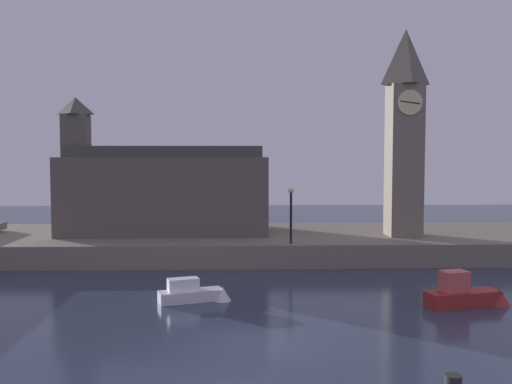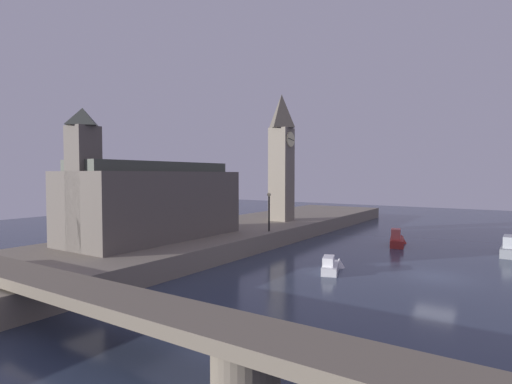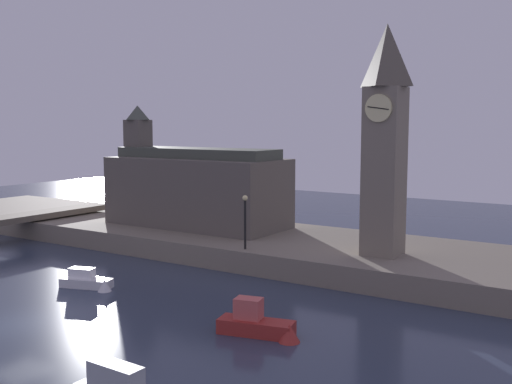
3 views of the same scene
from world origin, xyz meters
name	(u,v)px [view 1 (image 1 of 3)]	position (x,y,z in m)	size (l,w,h in m)	color
ground_plane	(242,343)	(0.00, 0.00, 0.00)	(120.00, 120.00, 0.00)	#2D384C
far_embankment	(240,243)	(0.00, 20.00, 0.75)	(70.00, 12.00, 1.50)	slate
clock_tower	(405,129)	(11.52, 18.27, 8.98)	(2.45, 2.49, 14.38)	slate
parliament_hall	(161,190)	(-5.73, 20.61, 4.61)	(14.83, 6.40, 9.85)	#5B544C
streetlamp	(291,208)	(3.27, 14.88, 3.77)	(0.36, 0.36, 3.61)	black
boat_dinghy_red	(468,295)	(10.86, 5.09, 0.52)	(4.31, 2.00, 1.74)	maroon
boat_ferry_white	(196,293)	(-2.19, 6.33, 0.40)	(3.79, 1.94, 1.23)	silver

